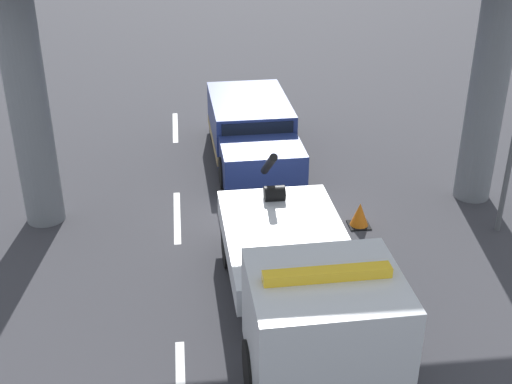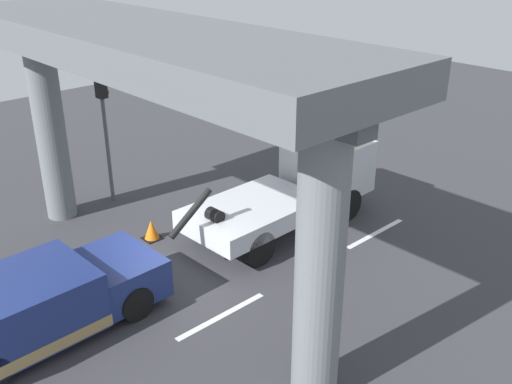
# 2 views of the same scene
# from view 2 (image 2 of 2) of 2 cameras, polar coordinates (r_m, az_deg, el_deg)

# --- Properties ---
(ground_plane) EXTENTS (60.00, 40.00, 0.10)m
(ground_plane) POSITION_cam_2_polar(r_m,az_deg,el_deg) (15.65, -8.62, -8.47)
(ground_plane) COLOR #38383D
(lane_stripe_mid) EXTENTS (2.60, 0.16, 0.01)m
(lane_stripe_mid) POSITION_cam_2_polar(r_m,az_deg,el_deg) (14.14, -3.37, -11.93)
(lane_stripe_mid) COLOR silver
(lane_stripe_mid) RESTS_ON ground
(lane_stripe_east) EXTENTS (2.60, 0.16, 0.01)m
(lane_stripe_east) POSITION_cam_2_polar(r_m,az_deg,el_deg) (17.94, 11.52, -3.96)
(lane_stripe_east) COLOR silver
(lane_stripe_east) RESTS_ON ground
(tow_truck_white) EXTENTS (7.28, 2.52, 2.46)m
(tow_truck_white) POSITION_cam_2_polar(r_m,az_deg,el_deg) (17.91, 4.06, 0.71)
(tow_truck_white) COLOR silver
(tow_truck_white) RESTS_ON ground
(towed_van_green) EXTENTS (5.24, 2.31, 1.58)m
(towed_van_green) POSITION_cam_2_polar(r_m,az_deg,el_deg) (13.96, -20.43, -10.33)
(towed_van_green) COLOR navy
(towed_van_green) RESTS_ON ground
(overpass_structure) EXTENTS (3.60, 12.69, 6.47)m
(overpass_structure) POSITION_cam_2_polar(r_m,az_deg,el_deg) (13.39, -11.03, 11.13)
(overpass_structure) COLOR slate
(overpass_structure) RESTS_ON ground
(traffic_light_near) EXTENTS (0.39, 0.32, 4.41)m
(traffic_light_near) POSITION_cam_2_polar(r_m,az_deg,el_deg) (19.22, -14.59, 8.00)
(traffic_light_near) COLOR #515456
(traffic_light_near) RESTS_ON ground
(traffic_light_far) EXTENTS (0.39, 0.32, 4.17)m
(traffic_light_far) POSITION_cam_2_polar(r_m,az_deg,el_deg) (24.31, 3.44, 11.66)
(traffic_light_far) COLOR #515456
(traffic_light_far) RESTS_ON ground
(traffic_cone_orange) EXTENTS (0.50, 0.50, 0.60)m
(traffic_cone_orange) POSITION_cam_2_polar(r_m,az_deg,el_deg) (17.44, -10.12, -3.67)
(traffic_cone_orange) COLOR orange
(traffic_cone_orange) RESTS_ON ground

